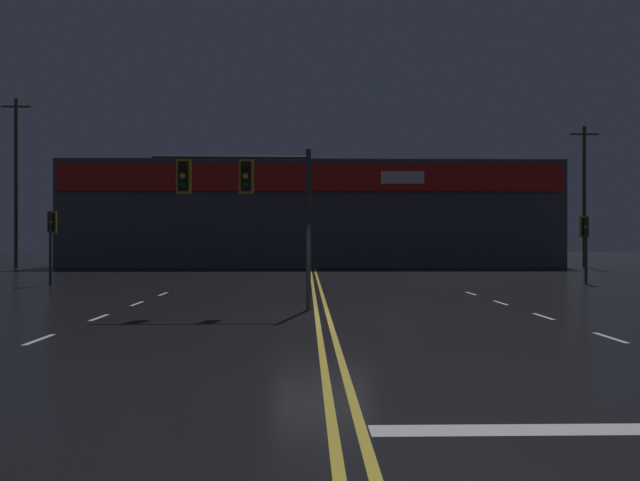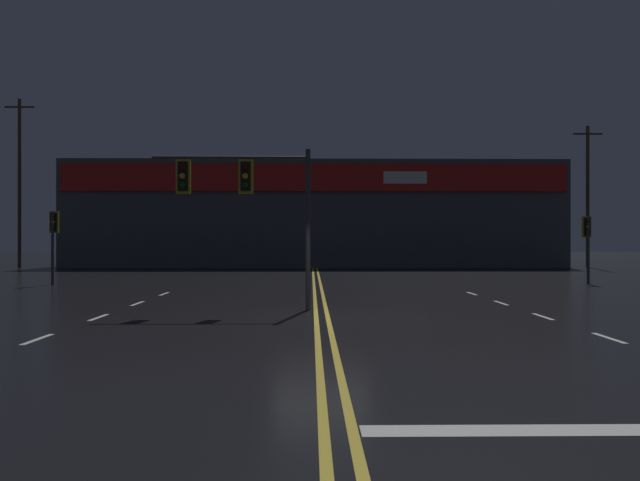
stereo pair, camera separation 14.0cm
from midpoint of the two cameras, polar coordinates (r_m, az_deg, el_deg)
ground_plane at (r=16.33m, az=0.02°, el=-7.02°), size 200.00×200.00×0.00m
road_markings at (r=14.32m, az=5.27°, el=-7.98°), size 17.20×60.00×0.01m
traffic_signal_median at (r=18.06m, az=-7.43°, el=4.79°), size 4.54×0.36×4.62m
traffic_signal_corner_northeast at (r=31.58m, az=22.95°, el=0.53°), size 0.42×0.36×3.15m
traffic_signal_corner_northwest at (r=30.76m, az=-23.47°, el=0.83°), size 0.42×0.36×3.35m
building_backdrop at (r=50.99m, az=-0.83°, el=2.27°), size 38.02×10.23×8.09m
utility_pole_row at (r=47.08m, az=-3.71°, el=4.92°), size 44.97×0.26×12.62m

